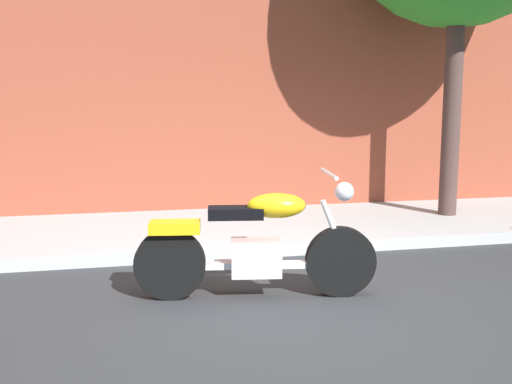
% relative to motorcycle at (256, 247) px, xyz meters
% --- Properties ---
extents(ground_plane, '(60.00, 60.00, 0.00)m').
position_rel_motorcycle_xyz_m(ground_plane, '(0.21, -0.30, -0.46)').
color(ground_plane, '#303335').
extents(sidewalk, '(22.81, 2.49, 0.14)m').
position_rel_motorcycle_xyz_m(sidewalk, '(0.21, 2.55, -0.39)').
color(sidewalk, '#B2B2B2').
rests_on(sidewalk, ground).
extents(motorcycle, '(2.14, 0.76, 1.13)m').
position_rel_motorcycle_xyz_m(motorcycle, '(0.00, 0.00, 0.00)').
color(motorcycle, black).
rests_on(motorcycle, ground).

